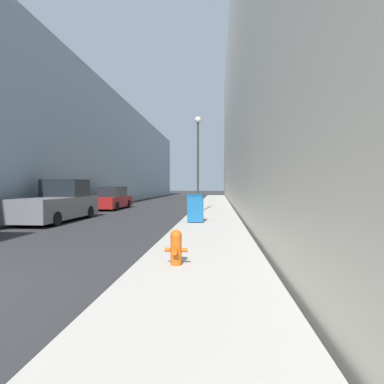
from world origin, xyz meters
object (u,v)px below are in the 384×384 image
Objects in this scene: pickup_truck at (58,204)px; fire_hydrant at (176,247)px; lamppost at (198,152)px; trash_bin at (195,208)px; parked_sedan_near at (112,199)px.

fire_hydrant is at bearing -48.97° from pickup_truck.
trash_bin is at bearing -87.52° from lamppost.
lamppost is 1.05× the size of pickup_truck.
fire_hydrant is 17.30m from parked_sedan_near.
trash_bin is 0.22× the size of lamppost.
pickup_truck is at bearing 131.03° from fire_hydrant.
fire_hydrant is 10.86m from pickup_truck.
pickup_truck is at bearing -90.48° from parked_sedan_near.
pickup_truck is (-7.12, 8.19, 0.36)m from fire_hydrant.
trash_bin is 0.27× the size of parked_sedan_near.
lamppost reaches higher than pickup_truck.
parked_sedan_near is (-7.06, 15.80, 0.26)m from fire_hydrant.
trash_bin is 0.23× the size of pickup_truck.
fire_hydrant is 12.49m from lamppost.
fire_hydrant is 0.15× the size of parked_sedan_near.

